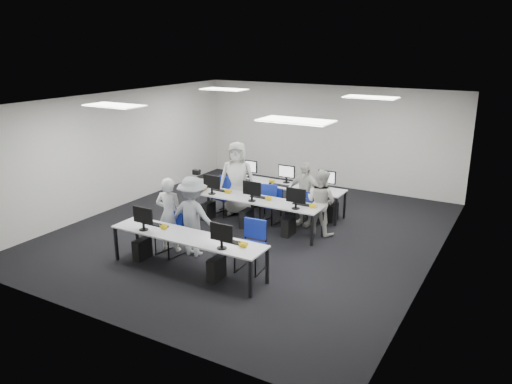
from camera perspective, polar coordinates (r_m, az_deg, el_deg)
The scene contains 23 objects.
room at distance 11.11m, azimuth -0.53°, elevation 2.72°, with size 9.00×9.02×3.00m.
ceiling_panels at distance 10.84m, azimuth -0.55°, elevation 10.35°, with size 5.20×4.60×0.02m.
desk_front at distance 9.47m, azimuth -7.88°, elevation -5.23°, with size 3.20×0.70×0.73m.
desk_mid at distance 11.50m, azimuth -0.02°, elevation -1.03°, with size 3.20×0.70×0.73m.
desk_back at distance 12.68m, azimuth 3.12°, elevation 0.66°, with size 3.20×0.70×0.73m.
equipment_front at distance 9.69m, azimuth -8.77°, elevation -6.80°, with size 2.51×0.41×1.19m.
equipment_mid at distance 11.68m, azimuth -0.88°, elevation -2.41°, with size 2.91×0.41×1.19m.
equipment_back at distance 12.71m, azimuth 3.91°, elevation -0.83°, with size 2.91×0.41×1.19m.
chair_0 at distance 10.42m, azimuth -9.77°, elevation -5.58°, with size 0.50×0.53×0.89m.
chair_1 at distance 9.58m, azimuth -0.60°, elevation -7.22°, with size 0.52×0.55×0.97m.
chair_2 at distance 12.59m, azimuth -3.64°, elevation -1.34°, with size 0.54×0.57×0.91m.
chair_3 at distance 12.07m, azimuth 1.78°, elevation -2.27°, with size 0.48×0.51×0.83m.
chair_4 at distance 11.80m, azimuth 5.49°, elevation -2.74°, with size 0.55×0.57×0.86m.
chair_5 at distance 13.01m, azimuth -2.84°, elevation -0.69°, with size 0.47×0.51×0.93m.
chair_6 at distance 12.24m, azimuth 1.63°, elevation -1.79°, with size 0.57×0.60×0.95m.
chair_7 at distance 11.97m, azimuth 6.15°, elevation -2.47°, with size 0.48×0.51×0.86m.
handbag at distance 12.15m, azimuth -6.11°, elevation 0.83°, with size 0.36×0.23×0.30m, color tan.
student_0 at distance 10.45m, azimuth -9.85°, elevation -2.55°, with size 0.58×0.38×1.58m, color beige.
student_1 at distance 11.32m, azimuth 7.43°, elevation -1.13°, with size 0.73×0.57×1.49m, color beige.
student_2 at distance 12.48m, azimuth -2.16°, elevation 1.56°, with size 0.90×0.59×1.85m, color beige.
student_3 at distance 11.80m, azimuth 5.56°, elevation -0.20°, with size 0.90×0.38×1.54m, color beige.
photographer at distance 10.15m, azimuth -7.19°, elevation -2.78°, with size 1.07×0.61×1.65m, color gray.
dslr_camera at distance 10.03m, azimuth -6.82°, elevation 2.27°, with size 0.14×0.18×0.10m, color black.
Camera 1 is at (5.43, -9.30, 4.22)m, focal length 35.00 mm.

